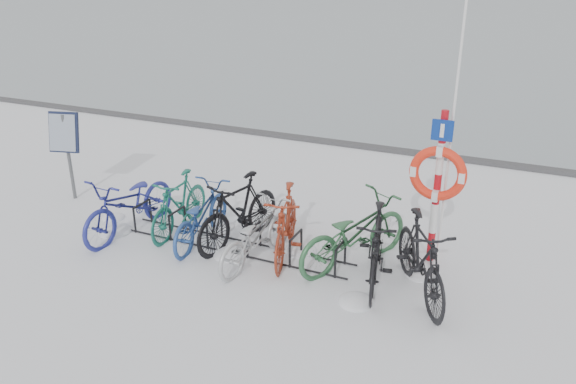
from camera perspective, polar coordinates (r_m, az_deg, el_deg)
name	(u,v)px	position (r m, az deg, el deg)	size (l,w,h in m)	color
ground	(234,247)	(9.14, -5.46, -5.60)	(900.00, 900.00, 0.00)	white
quay_edge	(351,145)	(14.14, 6.42, 4.81)	(400.00, 0.25, 0.10)	#3F3F42
bike_rack	(234,237)	(9.05, -5.51, -4.59)	(4.00, 0.48, 0.46)	black
info_board	(65,137)	(11.30, -21.74, 5.17)	(0.61, 0.36, 1.72)	#595B5E
lifebuoy_station	(438,174)	(8.37, 15.02, 1.80)	(0.82, 0.23, 4.29)	#AF0E17
bike_0	(130,202)	(9.75, -15.78, -0.98)	(0.73, 2.09, 1.10)	navy
bike_1	(179,202)	(9.62, -11.00, -1.02)	(0.49, 1.73, 1.04)	#186654
bike_2	(200,213)	(9.23, -8.88, -2.15)	(0.64, 1.83, 0.96)	#25478D
bike_3	(239,209)	(9.06, -5.04, -1.75)	(0.55, 1.93, 1.16)	black
bike_4	(256,233)	(8.49, -3.31, -4.17)	(0.64, 1.83, 0.96)	#A8ACB0
bike_5	(286,222)	(8.65, -0.20, -3.04)	(0.53, 1.86, 1.12)	maroon
bike_6	(354,230)	(8.45, 6.74, -3.90)	(0.73, 2.11, 1.10)	#2D5E39
bike_7	(376,246)	(8.03, 8.96, -5.41)	(0.53, 1.87, 1.13)	black
bike_8	(421,256)	(7.83, 13.39, -6.36)	(0.55, 1.94, 1.17)	black
snow_drifts	(237,249)	(9.08, -5.21, -5.79)	(5.88, 1.73, 0.20)	white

